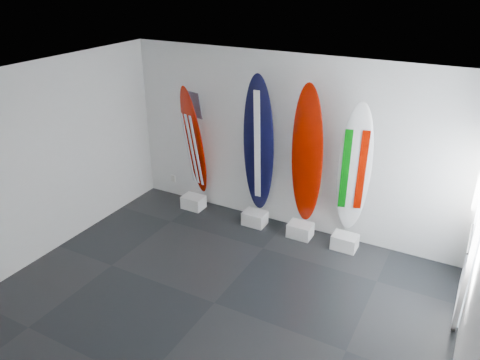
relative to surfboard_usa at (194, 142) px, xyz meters
The scene contains 15 objects.
floor 3.17m from the surfboard_usa, 52.04° to the right, with size 6.00×6.00×0.00m, color black.
ceiling 3.35m from the surfboard_usa, 52.04° to the right, with size 6.00×6.00×0.00m, color white.
wall_back 1.80m from the surfboard_usa, ahead, with size 6.00×6.00×0.00m, color white.
wall_front 5.10m from the surfboard_usa, 69.59° to the right, with size 6.00×6.00×0.00m, color white.
wall_left 2.59m from the surfboard_usa, 118.17° to the right, with size 5.00×5.00×0.00m, color white.
wall_right 5.30m from the surfboard_usa, 25.51° to the right, with size 5.00×5.00×0.00m, color white.
display_block_usa 1.19m from the surfboard_usa, 90.00° to the right, with size 0.40×0.30×0.24m, color white.
surfboard_usa is the anchor object (origin of this frame).
display_block_navy 1.76m from the surfboard_usa, ahead, with size 0.40×0.30×0.24m, color white.
surfboard_navy 1.31m from the surfboard_usa, ahead, with size 0.56×0.08×2.46m, color black.
display_block_swiss 2.47m from the surfboard_usa, ahead, with size 0.40×0.30×0.24m, color white.
surfboard_swiss 2.17m from the surfboard_usa, ahead, with size 0.54×0.08×2.41m, color #960D00.
display_block_italy 3.17m from the surfboard_usa, ahead, with size 0.40×0.30×0.24m, color white.
surfboard_italy 2.94m from the surfboard_usa, ahead, with size 0.51×0.08×2.25m, color silver.
wall_outlet 1.18m from the surfboard_usa, 163.40° to the left, with size 0.09×0.02×0.13m, color silver.
Camera 1 is at (2.74, -4.34, 4.24)m, focal length 35.04 mm.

